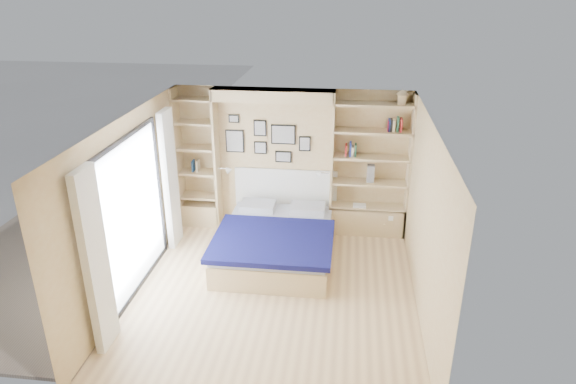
# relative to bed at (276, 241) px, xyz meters

# --- Properties ---
(ground) EXTENTS (4.50, 4.50, 0.00)m
(ground) POSITION_rel_bed_xyz_m (0.11, -1.03, -0.28)
(ground) COLOR #E2C08B
(ground) RESTS_ON ground
(room_shell) EXTENTS (4.50, 4.50, 4.50)m
(room_shell) POSITION_rel_bed_xyz_m (-0.27, 0.49, 0.79)
(room_shell) COLOR tan
(room_shell) RESTS_ON ground
(bed) EXTENTS (1.82, 2.34, 1.07)m
(bed) POSITION_rel_bed_xyz_m (0.00, 0.00, 0.00)
(bed) COLOR #CFB580
(bed) RESTS_ON ground
(photo_gallery) EXTENTS (1.48, 0.02, 0.82)m
(photo_gallery) POSITION_rel_bed_xyz_m (-0.34, 1.20, 1.32)
(photo_gallery) COLOR black
(photo_gallery) RESTS_ON ground
(reading_lamps) EXTENTS (1.92, 0.12, 0.15)m
(reading_lamps) POSITION_rel_bed_xyz_m (-0.19, 0.97, 0.82)
(reading_lamps) COLOR silver
(reading_lamps) RESTS_ON ground
(shelf_decor) EXTENTS (3.60, 0.23, 2.03)m
(shelf_decor) POSITION_rel_bed_xyz_m (1.34, 1.04, 1.44)
(shelf_decor) COLOR #A51E1E
(shelf_decor) RESTS_ON ground
(deck) EXTENTS (3.20, 4.00, 0.05)m
(deck) POSITION_rel_bed_xyz_m (-3.49, -1.03, -0.28)
(deck) COLOR #716153
(deck) RESTS_ON ground
(deck_chair) EXTENTS (0.55, 0.75, 0.69)m
(deck_chair) POSITION_rel_bed_xyz_m (-2.79, 0.13, 0.04)
(deck_chair) COLOR tan
(deck_chair) RESTS_ON ground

